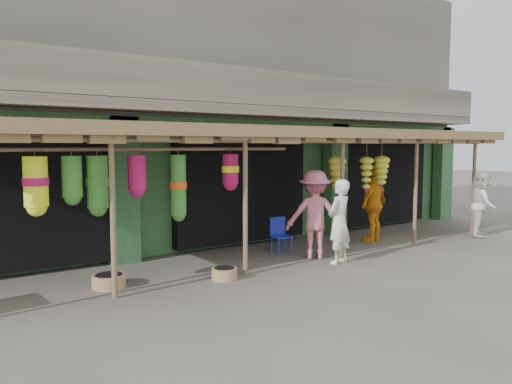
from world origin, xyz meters
TOP-DOWN VIEW (x-y plane):
  - ground at (0.00, 0.00)m, footprint 80.00×80.00m
  - building at (-0.00, 4.87)m, footprint 16.40×6.80m
  - awning at (-0.17, 0.80)m, footprint 14.00×2.70m
  - blue_chair at (0.22, 0.95)m, footprint 0.43×0.44m
  - basket_mid at (-3.87, 0.45)m, footprint 0.66×0.66m
  - basket_right at (-2.00, -0.26)m, footprint 0.52×0.52m
  - person_front at (0.59, -0.54)m, footprint 0.71×0.56m
  - person_right at (5.90, -0.57)m, footprint 1.04×0.95m
  - person_vendor at (2.96, 0.64)m, footprint 1.22×0.76m
  - person_shopper at (0.50, 0.10)m, footprint 1.40×1.28m

SIDE VIEW (x-z plane):
  - ground at x=0.00m, z-range 0.00..0.00m
  - basket_right at x=-2.00m, z-range 0.00..0.21m
  - basket_mid at x=-3.87m, z-range 0.00..0.22m
  - blue_chair at x=0.22m, z-range 0.05..0.85m
  - person_right at x=5.90m, z-range 0.00..1.72m
  - person_front at x=0.59m, z-range 0.00..1.73m
  - person_shopper at x=0.50m, z-range 0.00..1.89m
  - person_vendor at x=2.96m, z-range 0.00..1.94m
  - awning at x=-0.17m, z-range 1.18..3.97m
  - building at x=0.00m, z-range -0.13..6.87m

